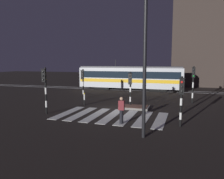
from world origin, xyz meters
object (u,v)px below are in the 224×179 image
traffic_light_corner_far_right (193,79)px  tram (130,77)px  traffic_light_corner_near_left (45,84)px  traffic_light_median_centre (130,84)px  pedestrian_waiting_at_kerb (121,110)px  street_lamp_near_kerb (144,43)px  traffic_light_corner_near_right (181,94)px  traffic_light_corner_far_left (83,79)px  bollard_island_edge (84,99)px

traffic_light_corner_far_right → tram: size_ratio=0.24×
traffic_light_corner_near_left → tram: size_ratio=0.24×
traffic_light_median_centre → traffic_light_corner_near_left: 7.03m
traffic_light_corner_near_left → pedestrian_waiting_at_kerb: (6.05, -0.95, -1.41)m
street_lamp_near_kerb → tram: 20.01m
traffic_light_corner_near_right → traffic_light_corner_near_left: bearing=176.4°
traffic_light_median_centre → traffic_light_corner_far_left: traffic_light_corner_far_left is taller
street_lamp_near_kerb → traffic_light_median_centre: bearing=106.6°
traffic_light_corner_near_right → pedestrian_waiting_at_kerb: size_ratio=1.77×
traffic_light_corner_far_right → traffic_light_corner_near_left: size_ratio=1.00×
traffic_light_corner_far_left → street_lamp_near_kerb: bearing=-52.9°
traffic_light_corner_far_left → pedestrian_waiting_at_kerb: (6.30, -8.25, -1.17)m
traffic_light_corner_near_right → traffic_light_median_centre: bearing=129.4°
bollard_island_edge → traffic_light_corner_far_left: bearing=116.0°
traffic_light_corner_far_left → tram: 9.19m
traffic_light_corner_far_right → traffic_light_corner_near_right: (-1.12, -8.23, -0.29)m
pedestrian_waiting_at_kerb → street_lamp_near_kerb: bearing=-54.1°
traffic_light_corner_far_right → street_lamp_near_kerb: (-2.95, -10.94, 2.50)m
street_lamp_near_kerb → traffic_light_corner_near_left: bearing=156.9°
traffic_light_corner_near_right → street_lamp_near_kerb: (-1.83, -2.70, 2.79)m
traffic_light_corner_far_right → pedestrian_waiting_at_kerb: size_ratio=2.02×
traffic_light_corner_far_right → pedestrian_waiting_at_kerb: bearing=-118.5°
traffic_light_median_centre → pedestrian_waiting_at_kerb: 5.52m
traffic_light_corner_near_right → pedestrian_waiting_at_kerb: (-3.54, -0.34, -1.12)m
traffic_light_corner_far_right → traffic_light_median_centre: 6.16m
traffic_light_corner_near_left → street_lamp_near_kerb: size_ratio=0.46×
traffic_light_corner_near_right → traffic_light_corner_far_left: bearing=141.2°
street_lamp_near_kerb → tram: size_ratio=0.53×
traffic_light_corner_far_left → street_lamp_near_kerb: 13.57m
street_lamp_near_kerb → traffic_light_corner_far_right: bearing=74.9°
traffic_light_median_centre → bollard_island_edge: 4.32m
street_lamp_near_kerb → bollard_island_edge: bearing=131.4°
traffic_light_median_centre → bollard_island_edge: bearing=-172.4°
tram → bollard_island_edge: size_ratio=12.85×
traffic_light_corner_far_left → tram: size_ratio=0.22×
traffic_light_corner_near_left → traffic_light_median_centre: bearing=39.0°
traffic_light_corner_far_right → traffic_light_median_centre: traffic_light_corner_far_right is taller
traffic_light_corner_near_left → traffic_light_corner_near_right: bearing=-3.6°
traffic_light_median_centre → tram: bearing=102.0°
traffic_light_corner_far_right → traffic_light_corner_near_right: bearing=-97.7°
street_lamp_near_kerb → bollard_island_edge: (-6.35, 7.20, -4.22)m
bollard_island_edge → traffic_light_median_centre: bearing=7.6°
traffic_light_corner_far_right → bollard_island_edge: traffic_light_corner_far_right is taller
traffic_light_corner_far_right → traffic_light_corner_near_right: size_ratio=1.14×
traffic_light_corner_far_right → traffic_light_corner_near_left: traffic_light_corner_near_left is taller
tram → bollard_island_edge: (-1.60, -11.99, -1.18)m
traffic_light_median_centre → traffic_light_corner_near_left: size_ratio=0.87×
traffic_light_corner_near_right → traffic_light_corner_far_left: size_ratio=0.98×
traffic_light_corner_near_right → tram: 17.76m
traffic_light_corner_far_right → bollard_island_edge: size_ratio=3.12×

